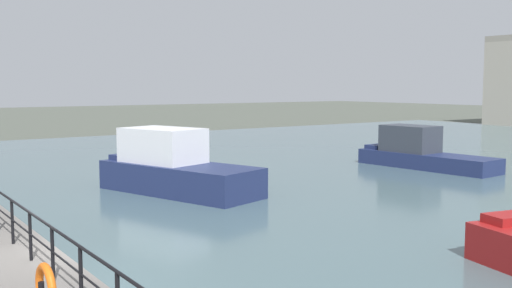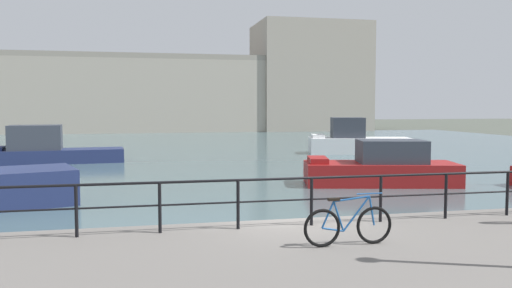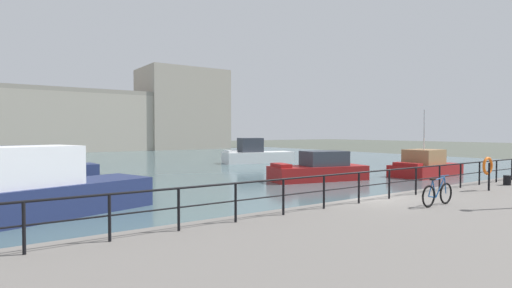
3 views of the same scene
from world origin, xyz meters
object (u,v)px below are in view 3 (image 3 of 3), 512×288
(moored_green_narrowboat, at_px, (256,155))
(life_ring_stand, at_px, (488,167))
(harbor_building, at_px, (107,118))
(mooring_bollard, at_px, (507,180))
(moored_cabin_cruiser, at_px, (425,166))
(parked_bicycle, at_px, (437,194))
(moored_small_launch, at_px, (319,169))
(moored_white_yacht, at_px, (30,166))
(moored_harbor_tender, at_px, (45,189))

(moored_green_narrowboat, bearing_deg, life_ring_stand, 88.73)
(harbor_building, distance_m, mooring_bollard, 65.57)
(harbor_building, bearing_deg, moored_cabin_cruiser, -81.10)
(parked_bicycle, height_order, mooring_bollard, parked_bicycle)
(moored_green_narrowboat, relative_size, life_ring_stand, 5.62)
(moored_small_launch, xyz_separation_m, parked_bicycle, (-6.83, -12.63, 0.52))
(moored_small_launch, height_order, life_ring_stand, life_ring_stand)
(parked_bicycle, bearing_deg, harbor_building, 83.29)
(moored_white_yacht, xyz_separation_m, life_ring_stand, (14.29, -24.76, 1.02))
(moored_harbor_tender, bearing_deg, moored_white_yacht, -110.49)
(moored_green_narrowboat, relative_size, moored_cabin_cruiser, 1.24)
(moored_harbor_tender, bearing_deg, moored_green_narrowboat, -159.25)
(moored_cabin_cruiser, distance_m, life_ring_stand, 14.02)
(moored_white_yacht, relative_size, moored_harbor_tender, 1.04)
(moored_small_launch, bearing_deg, moored_white_yacht, -25.42)
(moored_green_narrowboat, height_order, moored_white_yacht, moored_green_narrowboat)
(moored_cabin_cruiser, distance_m, moored_harbor_tender, 25.56)
(moored_harbor_tender, relative_size, life_ring_stand, 5.72)
(moored_cabin_cruiser, xyz_separation_m, life_ring_stand, (-10.41, -9.33, 1.13))
(moored_green_narrowboat, bearing_deg, mooring_bollard, 93.70)
(mooring_bollard, bearing_deg, moored_green_narrowboat, 80.20)
(parked_bicycle, xyz_separation_m, life_ring_stand, (4.93, 0.72, 0.59))
(moored_harbor_tender, relative_size, moored_small_launch, 1.13)
(moored_harbor_tender, bearing_deg, harbor_building, -123.85)
(harbor_building, xyz_separation_m, parked_bicycle, (-6.51, -66.42, -4.53))
(moored_white_yacht, height_order, moored_cabin_cruiser, moored_cabin_cruiser)
(moored_white_yacht, relative_size, parked_bicycle, 4.68)
(moored_cabin_cruiser, relative_size, mooring_bollard, 14.35)
(moored_cabin_cruiser, bearing_deg, moored_harbor_tender, -4.21)
(moored_green_narrowboat, height_order, mooring_bollard, moored_green_narrowboat)
(parked_bicycle, bearing_deg, moored_small_launch, 60.48)
(moored_harbor_tender, bearing_deg, moored_cabin_cruiser, 162.14)
(moored_cabin_cruiser, bearing_deg, harbor_building, -84.69)
(parked_bicycle, distance_m, life_ring_stand, 5.02)
(moored_green_narrowboat, xyz_separation_m, moored_harbor_tender, (-22.26, -17.39, 0.18))
(moored_small_launch, height_order, mooring_bollard, moored_small_launch)
(harbor_building, distance_m, parked_bicycle, 66.89)
(moored_small_launch, bearing_deg, harbor_building, -76.67)
(harbor_building, relative_size, parked_bicycle, 33.23)
(moored_small_launch, height_order, parked_bicycle, moored_small_launch)
(moored_harbor_tender, height_order, mooring_bollard, moored_harbor_tender)
(parked_bicycle, distance_m, mooring_bollard, 7.51)
(moored_cabin_cruiser, distance_m, mooring_bollard, 12.00)
(moored_green_narrowboat, relative_size, mooring_bollard, 17.85)
(moored_cabin_cruiser, height_order, life_ring_stand, moored_cabin_cruiser)
(moored_green_narrowboat, bearing_deg, moored_white_yacht, 19.46)
(harbor_building, height_order, moored_green_narrowboat, harbor_building)
(parked_bicycle, height_order, life_ring_stand, life_ring_stand)
(harbor_building, relative_size, mooring_bollard, 133.72)
(moored_green_narrowboat, xyz_separation_m, moored_white_yacht, (-21.40, -2.24, -0.03))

